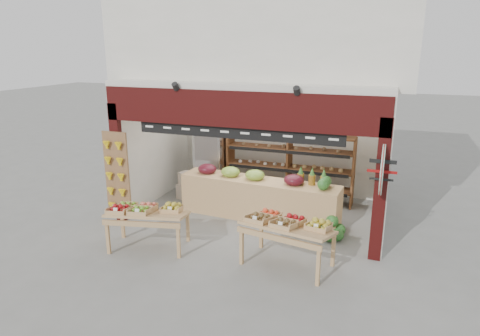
% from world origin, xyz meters
% --- Properties ---
extents(ground, '(60.00, 60.00, 0.00)m').
position_xyz_m(ground, '(0.00, 0.00, 0.00)').
color(ground, slate).
rests_on(ground, ground).
extents(shop_structure, '(6.36, 5.12, 5.40)m').
position_xyz_m(shop_structure, '(0.00, 1.61, 3.92)').
color(shop_structure, white).
rests_on(shop_structure, ground).
extents(banana_board, '(0.60, 0.15, 1.80)m').
position_xyz_m(banana_board, '(-2.73, -1.17, 1.12)').
color(banana_board, brown).
rests_on(banana_board, ground).
extents(gift_sign, '(0.04, 0.93, 0.92)m').
position_xyz_m(gift_sign, '(2.75, -1.15, 1.75)').
color(gift_sign, '#BEEFD3').
rests_on(gift_sign, ground).
extents(back_shelving, '(3.23, 0.53, 1.98)m').
position_xyz_m(back_shelving, '(0.47, 1.58, 1.24)').
color(back_shelving, brown).
rests_on(back_shelving, ground).
extents(refrigerator, '(0.81, 0.81, 2.00)m').
position_xyz_m(refrigerator, '(-1.56, 1.41, 1.00)').
color(refrigerator, silver).
rests_on(refrigerator, ground).
extents(cardboard_stack, '(1.11, 0.80, 0.71)m').
position_xyz_m(cardboard_stack, '(-1.74, 0.65, 0.26)').
color(cardboard_stack, silver).
rests_on(cardboard_stack, ground).
extents(mid_counter, '(3.70, 0.99, 1.14)m').
position_xyz_m(mid_counter, '(0.12, 0.10, 0.50)').
color(mid_counter, tan).
rests_on(mid_counter, ground).
extents(display_table_left, '(1.63, 1.13, 0.96)m').
position_xyz_m(display_table_left, '(-1.52, -2.06, 0.74)').
color(display_table_left, tan).
rests_on(display_table_left, ground).
extents(display_table_right, '(1.70, 1.14, 1.00)m').
position_xyz_m(display_table_right, '(1.23, -1.80, 0.77)').
color(display_table_right, tan).
rests_on(display_table_right, ground).
extents(watermelon_pile, '(0.63, 0.63, 0.49)m').
position_xyz_m(watermelon_pile, '(1.83, -0.41, 0.16)').
color(watermelon_pile, '#194717').
rests_on(watermelon_pile, ground).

